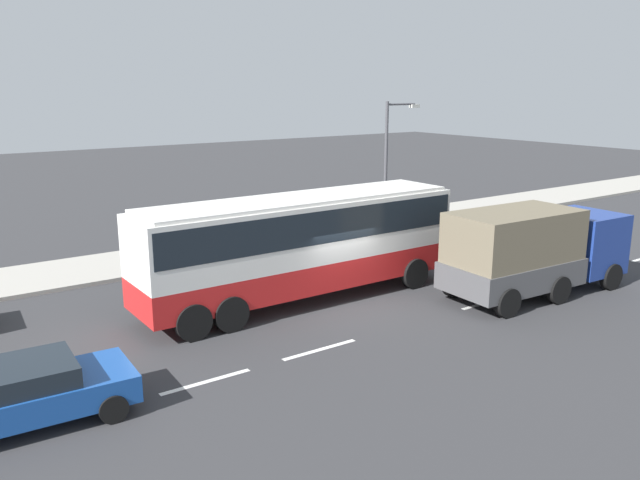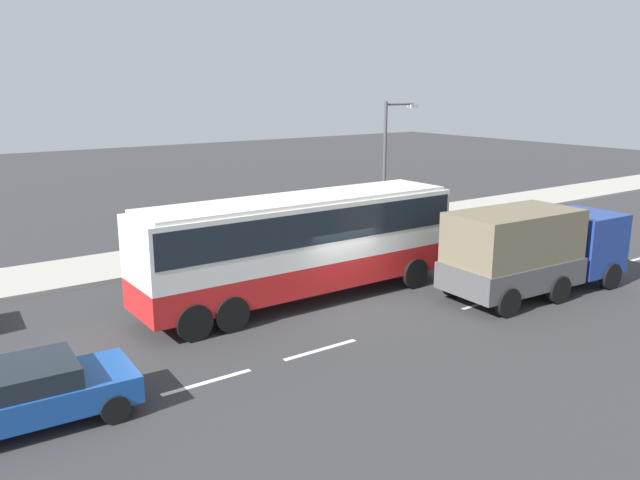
{
  "view_description": "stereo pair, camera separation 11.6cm",
  "coord_description": "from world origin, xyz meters",
  "px_view_note": "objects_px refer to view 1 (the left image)",
  "views": [
    {
      "loc": [
        -12.27,
        -16.2,
        7.11
      ],
      "look_at": [
        -0.29,
        0.83,
        2.08
      ],
      "focal_mm": 35.85,
      "sensor_mm": 36.0,
      "label": 1
    },
    {
      "loc": [
        -12.36,
        -16.14,
        7.11
      ],
      "look_at": [
        -0.29,
        0.83,
        2.08
      ],
      "focal_mm": 35.85,
      "sensor_mm": 36.0,
      "label": 2
    }
  ],
  "objects_px": {
    "coach_bus": "(301,237)",
    "cargo_truck": "(534,248)",
    "street_lamp": "(390,156)",
    "car_blue_saloon": "(18,394)",
    "pedestrian_near_curb": "(265,223)"
  },
  "relations": [
    {
      "from": "coach_bus",
      "to": "cargo_truck",
      "type": "distance_m",
      "value": 8.1
    },
    {
      "from": "coach_bus",
      "to": "street_lamp",
      "type": "height_order",
      "value": "street_lamp"
    },
    {
      "from": "car_blue_saloon",
      "to": "street_lamp",
      "type": "xyz_separation_m",
      "value": [
        18.64,
        9.47,
        3.07
      ]
    },
    {
      "from": "car_blue_saloon",
      "to": "cargo_truck",
      "type": "bearing_deg",
      "value": 0.89
    },
    {
      "from": "cargo_truck",
      "to": "car_blue_saloon",
      "type": "distance_m",
      "value": 16.54
    },
    {
      "from": "car_blue_saloon",
      "to": "pedestrian_near_curb",
      "type": "relative_size",
      "value": 3.16
    },
    {
      "from": "pedestrian_near_curb",
      "to": "cargo_truck",
      "type": "bearing_deg",
      "value": -136.26
    },
    {
      "from": "coach_bus",
      "to": "cargo_truck",
      "type": "xyz_separation_m",
      "value": [
        6.99,
        -4.06,
        -0.56
      ]
    },
    {
      "from": "coach_bus",
      "to": "cargo_truck",
      "type": "height_order",
      "value": "coach_bus"
    },
    {
      "from": "coach_bus",
      "to": "car_blue_saloon",
      "type": "height_order",
      "value": "coach_bus"
    },
    {
      "from": "cargo_truck",
      "to": "street_lamp",
      "type": "bearing_deg",
      "value": 81.01
    },
    {
      "from": "cargo_truck",
      "to": "car_blue_saloon",
      "type": "relative_size",
      "value": 1.52
    },
    {
      "from": "car_blue_saloon",
      "to": "pedestrian_near_curb",
      "type": "distance_m",
      "value": 16.63
    },
    {
      "from": "cargo_truck",
      "to": "pedestrian_near_curb",
      "type": "xyz_separation_m",
      "value": [
        -4.0,
        11.56,
        -0.64
      ]
    },
    {
      "from": "coach_bus",
      "to": "street_lamp",
      "type": "relative_size",
      "value": 1.82
    }
  ]
}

